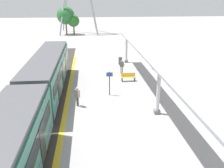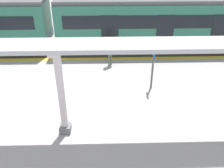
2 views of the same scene
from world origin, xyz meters
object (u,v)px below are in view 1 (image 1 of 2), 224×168
Objects in this scene: canopy_pillar_second at (158,91)px; platform_info_sign at (110,81)px; train_far_carriage at (48,73)px; trash_bin at (120,61)px; passenger_by_the_benches at (122,65)px; passenger_waiting_near_edge at (77,95)px; bench_mid_platform at (128,77)px; canopy_pillar_third at (126,49)px.

platform_info_sign is (-3.26, 4.03, -0.52)m from canopy_pillar_second.
train_far_carriage is 10.34m from canopy_pillar_second.
train_far_carriage reaches higher than platform_info_sign.
passenger_by_the_benches reaches higher than trash_bin.
canopy_pillar_second reaches higher than platform_info_sign.
passenger_waiting_near_edge is at bearing -52.62° from train_far_carriage.
canopy_pillar_second is 10.40m from passenger_by_the_benches.
canopy_pillar_second reaches higher than passenger_waiting_near_edge.
canopy_pillar_second is 2.42× the size of bench_mid_platform.
bench_mid_platform is (7.80, 2.18, -1.39)m from train_far_carriage.
train_far_carriage reaches higher than passenger_waiting_near_edge.
train_far_carriage is at bearing 127.38° from passenger_waiting_near_edge.
canopy_pillar_third is at bearing 47.93° from train_far_carriage.
platform_info_sign is at bearing -14.88° from train_far_carriage.
platform_info_sign reaches higher than bench_mid_platform.
canopy_pillar_third is at bearing 65.47° from passenger_waiting_near_edge.
canopy_pillar_third reaches higher than trash_bin.
trash_bin is (-0.93, -0.96, -1.37)m from canopy_pillar_third.
bench_mid_platform is 0.93× the size of passenger_by_the_benches.
platform_info_sign is (5.50, -1.46, -0.51)m from train_far_carriage.
train_far_carriage is at bearing 147.94° from canopy_pillar_second.
canopy_pillar_third is 2.24× the size of passenger_waiting_near_edge.
trash_bin is 0.60× the size of passenger_by_the_benches.
canopy_pillar_third reaches higher than bench_mid_platform.
passenger_by_the_benches is at bearing 97.23° from bench_mid_platform.
canopy_pillar_second is 5.21m from platform_info_sign.
canopy_pillar_second reaches higher than train_far_carriage.
passenger_by_the_benches is at bearing 97.17° from canopy_pillar_second.
passenger_by_the_benches is (4.76, 8.35, -0.01)m from passenger_waiting_near_edge.
bench_mid_platform is (-0.96, -7.53, -1.41)m from canopy_pillar_third.
canopy_pillar_third is 11.65m from platform_info_sign.
canopy_pillar_second is (8.76, -5.49, 0.02)m from train_far_carriage.
canopy_pillar_second is 3.78× the size of trash_bin.
passenger_waiting_near_edge is 1.01× the size of passenger_by_the_benches.
passenger_waiting_near_edge is at bearing -112.61° from trash_bin.
platform_info_sign is at bearing -107.45° from passenger_by_the_benches.
passenger_waiting_near_edge is at bearing 162.24° from canopy_pillar_second.
canopy_pillar_third reaches higher than passenger_waiting_near_edge.
train_far_carriage is 8.22m from bench_mid_platform.
trash_bin reaches higher than bench_mid_platform.
canopy_pillar_third reaches higher than platform_info_sign.
canopy_pillar_second is 1.00× the size of canopy_pillar_third.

